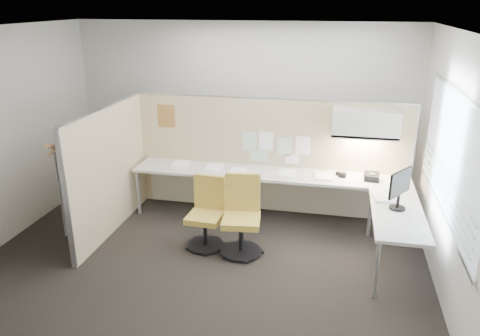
% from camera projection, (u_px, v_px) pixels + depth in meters
% --- Properties ---
extents(floor, '(5.50, 4.50, 0.01)m').
position_uv_depth(floor, '(206.00, 257.00, 5.99)').
color(floor, black).
rests_on(floor, ground).
extents(ceiling, '(5.50, 4.50, 0.01)m').
position_uv_depth(ceiling, '(200.00, 29.00, 5.04)').
color(ceiling, white).
rests_on(ceiling, wall_back).
extents(wall_back, '(5.50, 0.02, 2.80)m').
position_uv_depth(wall_back, '(242.00, 111.00, 7.58)').
color(wall_back, beige).
rests_on(wall_back, ground).
extents(wall_front, '(5.50, 0.02, 2.80)m').
position_uv_depth(wall_front, '(117.00, 244.00, 3.44)').
color(wall_front, beige).
rests_on(wall_front, ground).
extents(wall_right, '(0.02, 4.50, 2.80)m').
position_uv_depth(wall_right, '(452.00, 169.00, 4.97)').
color(wall_right, beige).
rests_on(wall_right, ground).
extents(window_pane, '(0.01, 2.80, 1.30)m').
position_uv_depth(window_pane, '(451.00, 156.00, 4.92)').
color(window_pane, '#A9B7C4').
rests_on(window_pane, wall_right).
extents(partition_back, '(4.10, 0.06, 1.75)m').
position_uv_depth(partition_back, '(269.00, 156.00, 7.05)').
color(partition_back, '#C2B286').
rests_on(partition_back, floor).
extents(partition_left, '(0.06, 2.20, 1.75)m').
position_uv_depth(partition_left, '(110.00, 171.00, 6.45)').
color(partition_left, '#C2B286').
rests_on(partition_left, floor).
extents(desk, '(4.00, 2.07, 0.73)m').
position_uv_depth(desk, '(290.00, 186.00, 6.64)').
color(desk, beige).
rests_on(desk, floor).
extents(overhead_bin, '(0.90, 0.36, 0.38)m').
position_uv_depth(overhead_bin, '(366.00, 123.00, 6.38)').
color(overhead_bin, beige).
rests_on(overhead_bin, partition_back).
extents(task_light_strip, '(0.60, 0.06, 0.02)m').
position_uv_depth(task_light_strip, '(364.00, 138.00, 6.45)').
color(task_light_strip, '#FFEABF').
rests_on(task_light_strip, overhead_bin).
extents(pinned_papers, '(1.01, 0.00, 0.47)m').
position_uv_depth(pinned_papers, '(274.00, 147.00, 6.95)').
color(pinned_papers, '#8CBF8C').
rests_on(pinned_papers, partition_back).
extents(poster, '(0.28, 0.00, 0.35)m').
position_uv_depth(poster, '(166.00, 116.00, 7.16)').
color(poster, orange).
rests_on(poster, partition_back).
extents(chair_left, '(0.49, 0.49, 0.93)m').
position_uv_depth(chair_left, '(207.00, 215.00, 6.14)').
color(chair_left, black).
rests_on(chair_left, floor).
extents(chair_right, '(0.53, 0.55, 1.01)m').
position_uv_depth(chair_right, '(242.00, 218.00, 5.97)').
color(chair_right, black).
rests_on(chair_right, floor).
extents(monitor, '(0.28, 0.40, 0.49)m').
position_uv_depth(monitor, '(400.00, 187.00, 5.52)').
color(monitor, black).
rests_on(monitor, desk).
extents(phone, '(0.23, 0.21, 0.12)m').
position_uv_depth(phone, '(371.00, 177.00, 6.49)').
color(phone, black).
rests_on(phone, desk).
extents(stapler, '(0.14, 0.06, 0.05)m').
position_uv_depth(stapler, '(341.00, 174.00, 6.67)').
color(stapler, black).
rests_on(stapler, desk).
extents(tape_dispenser, '(0.11, 0.09, 0.06)m').
position_uv_depth(tape_dispenser, '(343.00, 175.00, 6.60)').
color(tape_dispenser, black).
rests_on(tape_dispenser, desk).
extents(coat_hook, '(0.18, 0.46, 1.37)m').
position_uv_depth(coat_hook, '(58.00, 155.00, 5.36)').
color(coat_hook, silver).
rests_on(coat_hook, partition_left).
extents(paper_stack_0, '(0.25, 0.31, 0.03)m').
position_uv_depth(paper_stack_0, '(181.00, 165.00, 7.08)').
color(paper_stack_0, white).
rests_on(paper_stack_0, desk).
extents(paper_stack_1, '(0.24, 0.31, 0.02)m').
position_uv_depth(paper_stack_1, '(214.00, 167.00, 6.99)').
color(paper_stack_1, white).
rests_on(paper_stack_1, desk).
extents(paper_stack_2, '(0.23, 0.30, 0.04)m').
position_uv_depth(paper_stack_2, '(238.00, 172.00, 6.76)').
color(paper_stack_2, white).
rests_on(paper_stack_2, desk).
extents(paper_stack_3, '(0.27, 0.33, 0.02)m').
position_uv_depth(paper_stack_3, '(287.00, 173.00, 6.76)').
color(paper_stack_3, white).
rests_on(paper_stack_3, desk).
extents(paper_stack_4, '(0.25, 0.32, 0.02)m').
position_uv_depth(paper_stack_4, '(323.00, 176.00, 6.62)').
color(paper_stack_4, white).
rests_on(paper_stack_4, desk).
extents(paper_stack_5, '(0.27, 0.33, 0.02)m').
position_uv_depth(paper_stack_5, '(382.00, 197.00, 5.91)').
color(paper_stack_5, white).
rests_on(paper_stack_5, desk).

